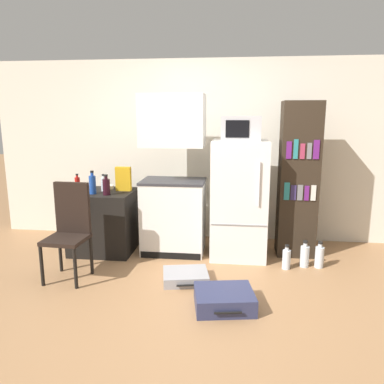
{
  "coord_description": "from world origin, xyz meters",
  "views": [
    {
      "loc": [
        0.36,
        -3.12,
        1.71
      ],
      "look_at": [
        -0.11,
        0.85,
        0.87
      ],
      "focal_mm": 35.0,
      "sensor_mm": 36.0,
      "label": 1
    }
  ],
  "objects_px": {
    "bottle_clear_short": "(103,184)",
    "water_bottle_front": "(319,257)",
    "chair": "(70,224)",
    "water_bottle_middle": "(286,259)",
    "bottle_wine_dark": "(106,186)",
    "bottle_blue_soda": "(93,184)",
    "side_table": "(104,221)",
    "refrigerator": "(239,199)",
    "kitchen_hutch": "(173,183)",
    "suitcase_large_flat": "(224,299)",
    "cereal_box": "(123,179)",
    "microwave": "(241,128)",
    "suitcase_small_flat": "(186,276)",
    "bottle_ketchup_red": "(77,183)",
    "bowl": "(108,187)",
    "water_bottle_back": "(305,256)",
    "bookshelf": "(298,180)"
  },
  "relations": [
    {
      "from": "bottle_clear_short",
      "to": "cereal_box",
      "type": "bearing_deg",
      "value": 11.54
    },
    {
      "from": "kitchen_hutch",
      "to": "bottle_ketchup_red",
      "type": "bearing_deg",
      "value": -178.01
    },
    {
      "from": "cereal_box",
      "to": "water_bottle_back",
      "type": "height_order",
      "value": "cereal_box"
    },
    {
      "from": "bowl",
      "to": "water_bottle_front",
      "type": "height_order",
      "value": "bowl"
    },
    {
      "from": "bottle_clear_short",
      "to": "water_bottle_front",
      "type": "bearing_deg",
      "value": -6.16
    },
    {
      "from": "bottle_clear_short",
      "to": "microwave",
      "type": "bearing_deg",
      "value": -0.16
    },
    {
      "from": "bottle_clear_short",
      "to": "suitcase_large_flat",
      "type": "distance_m",
      "value": 2.18
    },
    {
      "from": "bottle_wine_dark",
      "to": "bottle_blue_soda",
      "type": "relative_size",
      "value": 0.87
    },
    {
      "from": "bottle_clear_short",
      "to": "chair",
      "type": "height_order",
      "value": "chair"
    },
    {
      "from": "side_table",
      "to": "refrigerator",
      "type": "bearing_deg",
      "value": 1.01
    },
    {
      "from": "microwave",
      "to": "bottle_blue_soda",
      "type": "relative_size",
      "value": 1.59
    },
    {
      "from": "microwave",
      "to": "chair",
      "type": "relative_size",
      "value": 0.44
    },
    {
      "from": "bottle_wine_dark",
      "to": "bottle_blue_soda",
      "type": "height_order",
      "value": "bottle_blue_soda"
    },
    {
      "from": "suitcase_small_flat",
      "to": "bottle_wine_dark",
      "type": "bearing_deg",
      "value": 138.21
    },
    {
      "from": "bottle_ketchup_red",
      "to": "suitcase_large_flat",
      "type": "bearing_deg",
      "value": -34.57
    },
    {
      "from": "bottle_ketchup_red",
      "to": "suitcase_large_flat",
      "type": "xyz_separation_m",
      "value": [
        1.89,
        -1.3,
        -0.78
      ]
    },
    {
      "from": "suitcase_large_flat",
      "to": "water_bottle_front",
      "type": "bearing_deg",
      "value": 34.85
    },
    {
      "from": "bottle_clear_short",
      "to": "water_bottle_back",
      "type": "xyz_separation_m",
      "value": [
        2.44,
        -0.28,
        -0.73
      ]
    },
    {
      "from": "refrigerator",
      "to": "bottle_ketchup_red",
      "type": "height_order",
      "value": "refrigerator"
    },
    {
      "from": "refrigerator",
      "to": "water_bottle_back",
      "type": "relative_size",
      "value": 4.57
    },
    {
      "from": "kitchen_hutch",
      "to": "refrigerator",
      "type": "relative_size",
      "value": 1.38
    },
    {
      "from": "bottle_wine_dark",
      "to": "bottle_blue_soda",
      "type": "xyz_separation_m",
      "value": [
        -0.19,
        0.04,
        0.02
      ]
    },
    {
      "from": "kitchen_hutch",
      "to": "water_bottle_middle",
      "type": "distance_m",
      "value": 1.6
    },
    {
      "from": "cereal_box",
      "to": "chair",
      "type": "bearing_deg",
      "value": -110.83
    },
    {
      "from": "microwave",
      "to": "bowl",
      "type": "bearing_deg",
      "value": 174.34
    },
    {
      "from": "side_table",
      "to": "bottle_wine_dark",
      "type": "bearing_deg",
      "value": -57.08
    },
    {
      "from": "bottle_clear_short",
      "to": "water_bottle_front",
      "type": "height_order",
      "value": "bottle_clear_short"
    },
    {
      "from": "bookshelf",
      "to": "bottle_ketchup_red",
      "type": "xyz_separation_m",
      "value": [
        -2.72,
        -0.14,
        -0.07
      ]
    },
    {
      "from": "bookshelf",
      "to": "water_bottle_middle",
      "type": "bearing_deg",
      "value": -107.78
    },
    {
      "from": "cereal_box",
      "to": "side_table",
      "type": "bearing_deg",
      "value": -161.53
    },
    {
      "from": "kitchen_hutch",
      "to": "bottle_blue_soda",
      "type": "relative_size",
      "value": 6.9
    },
    {
      "from": "side_table",
      "to": "chair",
      "type": "bearing_deg",
      "value": -96.02
    },
    {
      "from": "microwave",
      "to": "bottle_clear_short",
      "type": "bearing_deg",
      "value": 179.84
    },
    {
      "from": "suitcase_small_flat",
      "to": "kitchen_hutch",
      "type": "bearing_deg",
      "value": 95.65
    },
    {
      "from": "side_table",
      "to": "kitchen_hutch",
      "type": "height_order",
      "value": "kitchen_hutch"
    },
    {
      "from": "chair",
      "to": "water_bottle_middle",
      "type": "bearing_deg",
      "value": 14.46
    },
    {
      "from": "side_table",
      "to": "refrigerator",
      "type": "xyz_separation_m",
      "value": [
        1.68,
        0.03,
        0.32
      ]
    },
    {
      "from": "bottle_wine_dark",
      "to": "water_bottle_middle",
      "type": "relative_size",
      "value": 0.87
    },
    {
      "from": "kitchen_hutch",
      "to": "bowl",
      "type": "bearing_deg",
      "value": 171.91
    },
    {
      "from": "microwave",
      "to": "water_bottle_front",
      "type": "xyz_separation_m",
      "value": [
        0.92,
        -0.28,
        -1.42
      ]
    },
    {
      "from": "bowl",
      "to": "water_bottle_back",
      "type": "bearing_deg",
      "value": -10.19
    },
    {
      "from": "bottle_ketchup_red",
      "to": "bottle_blue_soda",
      "type": "xyz_separation_m",
      "value": [
        0.27,
        -0.17,
        0.03
      ]
    },
    {
      "from": "chair",
      "to": "water_bottle_back",
      "type": "xyz_separation_m",
      "value": [
        2.52,
        0.54,
        -0.45
      ]
    },
    {
      "from": "bookshelf",
      "to": "water_bottle_back",
      "type": "xyz_separation_m",
      "value": [
        0.05,
        -0.41,
        -0.8
      ]
    },
    {
      "from": "bottle_ketchup_red",
      "to": "bowl",
      "type": "height_order",
      "value": "bottle_ketchup_red"
    },
    {
      "from": "side_table",
      "to": "chair",
      "type": "height_order",
      "value": "chair"
    },
    {
      "from": "cereal_box",
      "to": "bottle_clear_short",
      "type": "bearing_deg",
      "value": -168.46
    },
    {
      "from": "bottle_wine_dark",
      "to": "cereal_box",
      "type": "relative_size",
      "value": 0.82
    },
    {
      "from": "microwave",
      "to": "bottle_ketchup_red",
      "type": "distance_m",
      "value": 2.13
    },
    {
      "from": "bowl",
      "to": "bottle_clear_short",
      "type": "bearing_deg",
      "value": -88.35
    }
  ]
}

